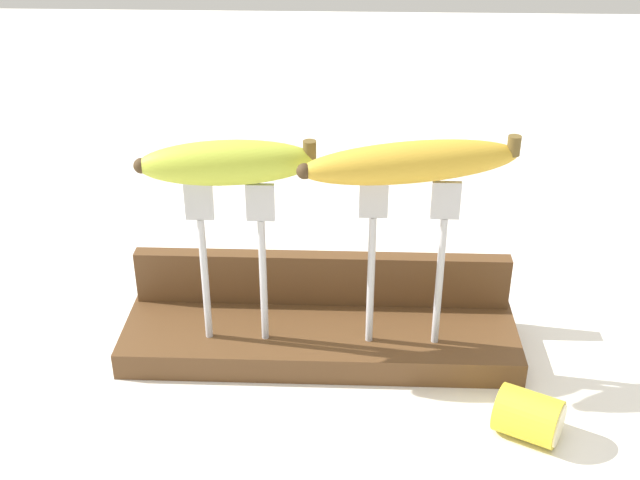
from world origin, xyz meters
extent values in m
plane|color=silver|center=(0.00, 0.00, 0.00)|extent=(3.00, 3.00, 0.00)
cube|color=brown|center=(0.00, 0.00, 0.01)|extent=(0.40, 0.11, 0.03)
cube|color=brown|center=(0.00, 0.05, 0.06)|extent=(0.39, 0.02, 0.06)
cylinder|color=#B2B2B7|center=(-0.11, -0.02, 0.09)|extent=(0.01, 0.01, 0.13)
cube|color=#B2B2B7|center=(-0.11, -0.02, 0.18)|extent=(0.03, 0.00, 0.04)
cylinder|color=#B2B2B7|center=(-0.05, -0.02, 0.09)|extent=(0.01, 0.01, 0.13)
cube|color=#B2B2B7|center=(-0.05, -0.02, 0.18)|extent=(0.03, 0.00, 0.04)
cylinder|color=#B2B2B7|center=(0.05, -0.02, 0.10)|extent=(0.01, 0.01, 0.14)
cube|color=#B2B2B7|center=(0.05, -0.02, 0.18)|extent=(0.03, 0.00, 0.04)
cylinder|color=#B2B2B7|center=(0.11, -0.02, 0.10)|extent=(0.01, 0.01, 0.14)
cube|color=#B2B2B7|center=(0.11, -0.02, 0.18)|extent=(0.03, 0.00, 0.04)
ellipsoid|color=#B2C138|center=(-0.08, -0.02, 0.21)|extent=(0.16, 0.06, 0.04)
cylinder|color=brown|center=(-0.01, -0.01, 0.22)|extent=(0.01, 0.01, 0.02)
sphere|color=#3F2D19|center=(-0.16, -0.03, 0.21)|extent=(0.01, 0.01, 0.01)
ellipsoid|color=gold|center=(0.08, -0.02, 0.22)|extent=(0.20, 0.09, 0.04)
cylinder|color=brown|center=(0.17, 0.00, 0.23)|extent=(0.01, 0.01, 0.02)
sphere|color=#3F2D19|center=(-0.01, -0.04, 0.22)|extent=(0.01, 0.01, 0.01)
cylinder|color=yellow|center=(0.19, -0.12, 0.02)|extent=(0.07, 0.06, 0.04)
cylinder|color=beige|center=(0.21, -0.13, 0.02)|extent=(0.02, 0.04, 0.04)
camera|label=1|loc=(0.03, -0.68, 0.50)|focal=45.86mm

